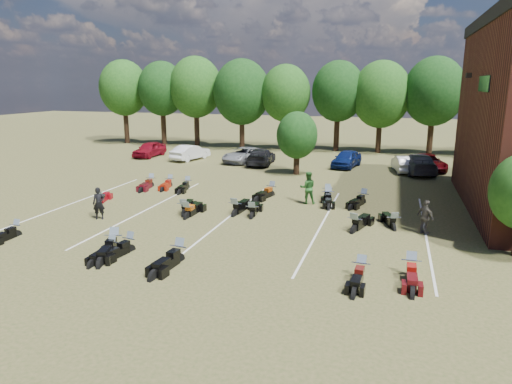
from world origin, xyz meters
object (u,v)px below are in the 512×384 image
at_px(motorcycle_0, 17,236).
at_px(motorcycle_7, 100,204).
at_px(motorcycle_3, 130,252).
at_px(motorcycle_14, 151,187).
at_px(car_4, 347,159).
at_px(car_0, 150,149).
at_px(person_black, 99,203).
at_px(person_grey, 425,217).
at_px(person_green, 308,188).

bearing_deg(motorcycle_0, motorcycle_7, 87.06).
relative_size(motorcycle_0, motorcycle_7, 0.98).
relative_size(motorcycle_0, motorcycle_3, 0.93).
bearing_deg(motorcycle_14, car_4, 37.97).
height_order(car_0, motorcycle_3, car_0).
xyz_separation_m(motorcycle_0, motorcycle_3, (6.21, -0.21, 0.00)).
bearing_deg(person_black, motorcycle_3, -65.99).
bearing_deg(motorcycle_3, car_4, 83.04).
xyz_separation_m(car_0, person_black, (8.17, -19.55, 0.12)).
bearing_deg(car_0, person_black, -66.20).
bearing_deg(car_4, person_grey, -60.72).
relative_size(car_4, person_green, 2.20).
height_order(person_black, motorcycle_0, person_black).
distance_m(person_black, person_grey, 16.56).
relative_size(person_black, person_grey, 1.02).
bearing_deg(motorcycle_7, person_green, -179.41).
height_order(person_grey, motorcycle_0, person_grey).
bearing_deg(person_grey, person_green, 16.14).
bearing_deg(person_black, person_green, 8.79).
relative_size(person_black, motorcycle_3, 0.79).
height_order(car_4, motorcycle_7, car_4).
height_order(car_0, person_black, person_black).
bearing_deg(person_grey, car_4, -24.52).
distance_m(person_green, motorcycle_7, 12.40).
height_order(motorcycle_3, motorcycle_7, motorcycle_3).
xyz_separation_m(car_0, motorcycle_3, (12.33, -23.33, -0.73)).
xyz_separation_m(motorcycle_3, motorcycle_14, (-5.43, 11.43, 0.00)).
bearing_deg(motorcycle_3, motorcycle_14, 124.70).
xyz_separation_m(person_grey, motorcycle_0, (-18.43, -6.01, -0.84)).
distance_m(person_black, motorcycle_14, 7.80).
bearing_deg(person_grey, car_0, 12.68).
distance_m(car_4, motorcycle_7, 21.06).
bearing_deg(motorcycle_0, car_4, 59.89).
height_order(person_green, motorcycle_0, person_green).
distance_m(car_0, motorcycle_7, 18.14).
height_order(person_grey, motorcycle_3, person_grey).
bearing_deg(car_0, motorcycle_3, -61.02).
relative_size(car_4, motorcycle_7, 2.07).
height_order(person_green, person_grey, person_green).
bearing_deg(person_black, motorcycle_7, 101.22).
height_order(car_4, person_green, person_green).
relative_size(car_4, motorcycle_0, 2.13).
bearing_deg(motorcycle_3, person_green, 69.47).
xyz_separation_m(car_0, motorcycle_14, (6.90, -11.91, -0.73)).
bearing_deg(motorcycle_3, motorcycle_0, -172.71).
height_order(car_4, person_black, person_black).
relative_size(motorcycle_3, motorcycle_14, 0.93).
height_order(motorcycle_3, motorcycle_14, motorcycle_14).
xyz_separation_m(car_4, motorcycle_3, (-6.74, -23.15, -0.73)).
height_order(car_0, motorcycle_0, car_0).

